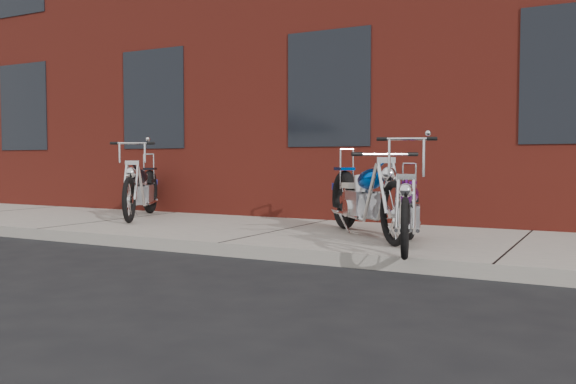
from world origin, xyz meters
The scene contains 6 objects.
ground centered at (0.00, 0.00, 0.00)m, with size 120.00×120.00×0.00m, color black.
sidewalk centered at (0.00, 1.50, 0.07)m, with size 22.00×3.00×0.15m, color gray.
building_brick centered at (0.00, 8.00, 4.00)m, with size 22.00×10.00×8.00m, color maroon.
chopper_purple centered at (2.02, 0.61, 0.52)m, with size 0.72×2.02×1.16m.
chopper_blue centered at (1.23, 1.39, 0.60)m, with size 1.73×1.97×1.09m.
chopper_third centered at (-2.87, 1.95, 0.58)m, with size 1.31×2.12×1.22m.
Camera 1 is at (3.94, -5.68, 1.09)m, focal length 38.00 mm.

